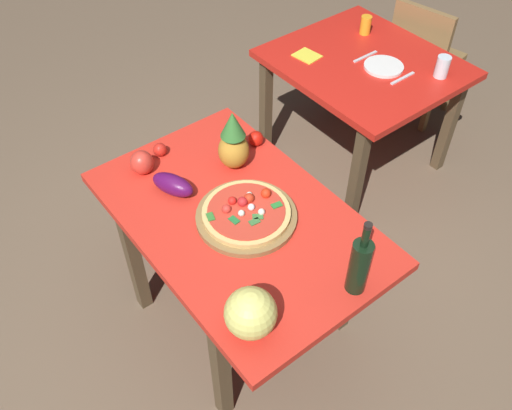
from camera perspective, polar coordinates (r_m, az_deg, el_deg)
ground_plane at (r=2.85m, az=-1.60°, el=-11.16°), size 10.00×10.00×0.00m
display_table at (r=2.33m, az=-1.92°, el=-2.61°), size 1.26×0.81×0.74m
background_table at (r=3.30m, az=11.12°, el=13.08°), size 1.00×0.90×0.74m
dining_chair at (r=3.90m, az=16.98°, el=14.73°), size 0.47×0.47×0.85m
pizza_board at (r=2.24m, az=-1.01°, el=-1.23°), size 0.42×0.42×0.02m
pizza at (r=2.22m, az=-1.01°, el=-0.66°), size 0.36×0.36×0.06m
wine_bottle at (r=1.97m, az=10.75°, el=-6.21°), size 0.08×0.08×0.35m
pineapple_left at (r=2.40m, az=-2.38°, el=6.52°), size 0.14×0.14×0.29m
melon at (r=1.87m, az=-0.56°, el=-11.23°), size 0.18×0.18×0.18m
bell_pepper at (r=2.47m, az=-11.84°, el=4.36°), size 0.10×0.10×0.11m
eggplant at (r=2.35m, az=-8.68°, el=2.12°), size 0.22×0.16×0.09m
tomato_near_board at (r=2.56m, az=-10.03°, el=5.73°), size 0.06×0.06×0.06m
tomato_beside_pepper at (r=2.57m, az=-0.02°, el=6.98°), size 0.07×0.07×0.07m
drinking_glass_juice at (r=3.50m, az=11.39°, el=17.96°), size 0.07×0.07×0.11m
drinking_glass_water at (r=3.19m, az=18.90°, el=13.52°), size 0.07×0.07×0.12m
dinner_plate at (r=3.21m, az=13.20°, el=13.91°), size 0.22×0.22×0.02m
fork_utensil at (r=3.28m, az=11.36°, el=14.97°), size 0.02×0.18×0.01m
knife_utensil at (r=3.14m, az=15.08°, el=12.67°), size 0.02×0.18×0.01m
napkin_folded at (r=3.25m, az=5.35°, el=15.27°), size 0.15×0.14×0.01m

